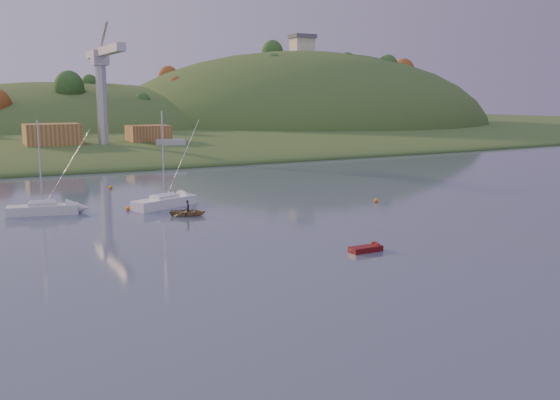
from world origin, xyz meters
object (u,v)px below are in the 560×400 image
canoe (188,212)px  red_tender (372,248)px  sailboat_near (164,201)px  sailboat_far (43,208)px

canoe → red_tender: (8.03, -22.10, -0.16)m
red_tender → sailboat_near: bearing=106.1°
sailboat_far → sailboat_near: bearing=2.7°
canoe → red_tender: 23.51m
canoe → red_tender: bearing=-132.0°
sailboat_near → red_tender: (8.63, -28.35, -0.49)m
sailboat_near → canoe: size_ratio=2.89×
canoe → red_tender: canoe is taller
sailboat_near → sailboat_far: bearing=148.6°
red_tender → canoe: bearing=109.1°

